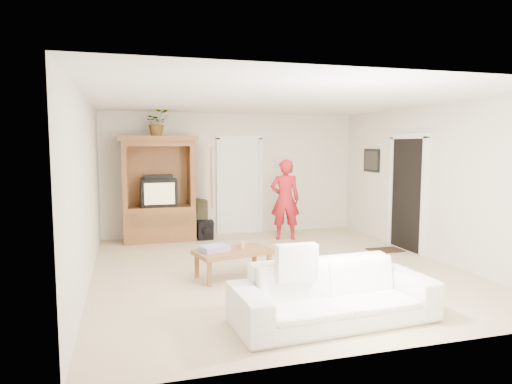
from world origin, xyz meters
TOP-DOWN VIEW (x-y plane):
  - floor at (0.00, 0.00)m, footprint 6.00×6.00m
  - ceiling at (0.00, 0.00)m, footprint 6.00×6.00m
  - wall_back at (0.00, 3.00)m, footprint 5.50×0.00m
  - wall_front at (0.00, -3.00)m, footprint 5.50×0.00m
  - wall_left at (-2.75, 0.00)m, footprint 0.00×6.00m
  - wall_right at (2.75, 0.00)m, footprint 0.00×6.00m
  - armoire at (-1.58, 2.66)m, footprint 1.82×1.14m
  - door_back at (0.15, 2.97)m, footprint 0.85×0.05m
  - doorway_right at (2.73, 0.60)m, footprint 0.05×0.90m
  - framed_picture at (2.73, 1.90)m, footprint 0.03×0.60m
  - doormat at (2.30, 0.60)m, footprint 0.60×0.40m
  - plant at (-1.60, 2.63)m, footprint 0.48×0.42m
  - man at (0.88, 2.07)m, footprint 0.67×0.53m
  - sofa at (-0.08, -2.21)m, footprint 2.27×1.00m
  - coffee_table at (-0.75, -0.26)m, footprint 1.21×0.84m
  - towel at (-1.03, -0.26)m, footprint 0.45×0.38m
  - candle at (-0.60, -0.21)m, footprint 0.08×0.08m
  - backpack_black at (-0.70, 2.44)m, footprint 0.32×0.19m
  - backpack_olive at (-0.81, 2.85)m, footprint 0.43×0.33m

SIDE VIEW (x-z plane):
  - floor at x=0.00m, z-range 0.00..0.00m
  - doormat at x=2.30m, z-range 0.00..0.02m
  - backpack_black at x=-0.70m, z-range 0.00..0.39m
  - sofa at x=-0.08m, z-range 0.00..0.65m
  - coffee_table at x=-0.75m, z-range 0.15..0.56m
  - backpack_olive at x=-0.81m, z-range 0.00..0.77m
  - towel at x=-1.03m, z-range 0.41..0.49m
  - candle at x=-0.60m, z-range 0.41..0.51m
  - man at x=0.88m, z-range 0.00..1.64m
  - armoire at x=-1.58m, z-range -0.14..1.96m
  - door_back at x=0.15m, z-range 0.00..2.04m
  - doorway_right at x=2.73m, z-range 0.00..2.04m
  - wall_back at x=0.00m, z-range -1.45..4.05m
  - wall_front at x=0.00m, z-range -1.45..4.05m
  - wall_left at x=-2.75m, z-range -1.70..4.30m
  - wall_right at x=2.75m, z-range -1.70..4.30m
  - framed_picture at x=2.73m, z-range 1.36..1.84m
  - plant at x=-1.60m, z-range 2.10..2.61m
  - ceiling at x=0.00m, z-range 2.60..2.60m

